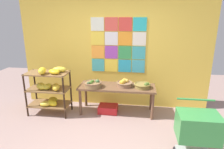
{
  "coord_description": "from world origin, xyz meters",
  "views": [
    {
      "loc": [
        0.55,
        -2.55,
        2.1
      ],
      "look_at": [
        0.05,
        1.17,
        0.98
      ],
      "focal_mm": 31.54,
      "sensor_mm": 36.0,
      "label": 1
    }
  ],
  "objects_px": {
    "banana_shelf_unit": "(49,87)",
    "fruit_basket_right": "(124,83)",
    "display_table": "(117,89)",
    "shopping_cart": "(197,128)",
    "fruit_basket_centre": "(93,84)",
    "fruit_basket_back_right": "(143,85)",
    "produce_crate_under_table": "(108,109)"
  },
  "relations": [
    {
      "from": "shopping_cart",
      "to": "fruit_basket_centre",
      "type": "bearing_deg",
      "value": 151.81
    },
    {
      "from": "display_table",
      "to": "fruit_basket_centre",
      "type": "bearing_deg",
      "value": -166.18
    },
    {
      "from": "fruit_basket_back_right",
      "to": "shopping_cart",
      "type": "relative_size",
      "value": 0.39
    },
    {
      "from": "produce_crate_under_table",
      "to": "fruit_basket_centre",
      "type": "bearing_deg",
      "value": -162.32
    },
    {
      "from": "display_table",
      "to": "shopping_cart",
      "type": "height_order",
      "value": "shopping_cart"
    },
    {
      "from": "banana_shelf_unit",
      "to": "shopping_cart",
      "type": "distance_m",
      "value": 2.98
    },
    {
      "from": "display_table",
      "to": "fruit_basket_right",
      "type": "xyz_separation_m",
      "value": [
        0.16,
        0.01,
        0.15
      ]
    },
    {
      "from": "banana_shelf_unit",
      "to": "display_table",
      "type": "height_order",
      "value": "banana_shelf_unit"
    },
    {
      "from": "display_table",
      "to": "fruit_basket_back_right",
      "type": "height_order",
      "value": "fruit_basket_back_right"
    },
    {
      "from": "fruit_basket_right",
      "to": "fruit_basket_back_right",
      "type": "distance_m",
      "value": 0.4
    },
    {
      "from": "fruit_basket_centre",
      "to": "produce_crate_under_table",
      "type": "distance_m",
      "value": 0.7
    },
    {
      "from": "display_table",
      "to": "fruit_basket_centre",
      "type": "xyz_separation_m",
      "value": [
        -0.51,
        -0.12,
        0.15
      ]
    },
    {
      "from": "display_table",
      "to": "produce_crate_under_table",
      "type": "relative_size",
      "value": 3.91
    },
    {
      "from": "produce_crate_under_table",
      "to": "display_table",
      "type": "bearing_deg",
      "value": 7.34
    },
    {
      "from": "fruit_basket_back_right",
      "to": "produce_crate_under_table",
      "type": "bearing_deg",
      "value": 179.05
    },
    {
      "from": "banana_shelf_unit",
      "to": "fruit_basket_centre",
      "type": "xyz_separation_m",
      "value": [
        0.93,
        0.13,
        0.07
      ]
    },
    {
      "from": "fruit_basket_centre",
      "to": "fruit_basket_back_right",
      "type": "bearing_deg",
      "value": 4.67
    },
    {
      "from": "fruit_basket_right",
      "to": "produce_crate_under_table",
      "type": "relative_size",
      "value": 0.82
    },
    {
      "from": "banana_shelf_unit",
      "to": "fruit_basket_centre",
      "type": "bearing_deg",
      "value": 8.24
    },
    {
      "from": "fruit_basket_back_right",
      "to": "shopping_cart",
      "type": "height_order",
      "value": "shopping_cart"
    },
    {
      "from": "display_table",
      "to": "shopping_cart",
      "type": "xyz_separation_m",
      "value": [
        1.33,
        -1.37,
        -0.01
      ]
    },
    {
      "from": "fruit_basket_back_right",
      "to": "display_table",
      "type": "bearing_deg",
      "value": 176.17
    },
    {
      "from": "display_table",
      "to": "shopping_cart",
      "type": "distance_m",
      "value": 1.91
    },
    {
      "from": "fruit_basket_right",
      "to": "fruit_basket_back_right",
      "type": "bearing_deg",
      "value": -6.78
    },
    {
      "from": "fruit_basket_centre",
      "to": "fruit_basket_right",
      "type": "xyz_separation_m",
      "value": [
        0.67,
        0.13,
        0.0
      ]
    },
    {
      "from": "display_table",
      "to": "produce_crate_under_table",
      "type": "bearing_deg",
      "value": -172.66
    },
    {
      "from": "fruit_basket_back_right",
      "to": "fruit_basket_right",
      "type": "bearing_deg",
      "value": 173.22
    },
    {
      "from": "display_table",
      "to": "produce_crate_under_table",
      "type": "xyz_separation_m",
      "value": [
        -0.19,
        -0.02,
        -0.47
      ]
    },
    {
      "from": "banana_shelf_unit",
      "to": "shopping_cart",
      "type": "bearing_deg",
      "value": -21.99
    },
    {
      "from": "banana_shelf_unit",
      "to": "fruit_basket_right",
      "type": "relative_size",
      "value": 3.11
    },
    {
      "from": "banana_shelf_unit",
      "to": "fruit_basket_right",
      "type": "distance_m",
      "value": 1.62
    },
    {
      "from": "produce_crate_under_table",
      "to": "shopping_cart",
      "type": "distance_m",
      "value": 2.08
    }
  ]
}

